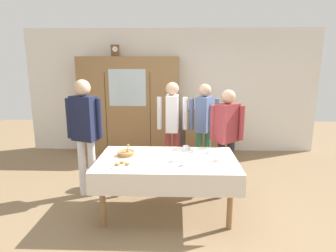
{
  "coord_description": "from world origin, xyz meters",
  "views": [
    {
      "loc": [
        0.13,
        -3.77,
        1.99
      ],
      "look_at": [
        0.0,
        0.2,
        1.1
      ],
      "focal_mm": 30.66,
      "sensor_mm": 36.0,
      "label": 1
    }
  ],
  "objects_px": {
    "tea_cup_far_right": "(218,159)",
    "book_stack": "(208,109)",
    "spoon_near_left": "(143,150)",
    "wall_cabinet": "(130,106)",
    "tea_cup_center": "(186,148)",
    "bread_basket": "(126,153)",
    "spoon_far_right": "(188,156)",
    "person_beside_shelf": "(227,131)",
    "tea_cup_front_edge": "(174,160)",
    "spoon_center": "(220,170)",
    "person_by_cabinet": "(172,120)",
    "mantel_clock": "(116,51)",
    "tea_cup_back_edge": "(194,150)",
    "tea_cup_far_left": "(184,164)",
    "person_behind_table_right": "(204,121)",
    "person_near_right_end": "(85,126)",
    "pastry_plate": "(122,165)",
    "bookshelf_low": "(208,132)",
    "dining_table": "(167,166)",
    "tea_cup_near_left": "(210,151)"
  },
  "relations": [
    {
      "from": "tea_cup_far_right",
      "to": "spoon_near_left",
      "type": "xyz_separation_m",
      "value": [
        -1.02,
        0.45,
        -0.02
      ]
    },
    {
      "from": "spoon_near_left",
      "to": "mantel_clock",
      "type": "bearing_deg",
      "value": 110.22
    },
    {
      "from": "tea_cup_center",
      "to": "mantel_clock",
      "type": "bearing_deg",
      "value": 123.24
    },
    {
      "from": "spoon_far_right",
      "to": "tea_cup_back_edge",
      "type": "bearing_deg",
      "value": 61.97
    },
    {
      "from": "person_by_cabinet",
      "to": "person_near_right_end",
      "type": "distance_m",
      "value": 1.5
    },
    {
      "from": "tea_cup_front_edge",
      "to": "person_near_right_end",
      "type": "bearing_deg",
      "value": 156.14
    },
    {
      "from": "spoon_center",
      "to": "person_by_cabinet",
      "type": "distance_m",
      "value": 1.77
    },
    {
      "from": "mantel_clock",
      "to": "tea_cup_far_left",
      "type": "height_order",
      "value": "mantel_clock"
    },
    {
      "from": "tea_cup_far_left",
      "to": "wall_cabinet",
      "type": "bearing_deg",
      "value": 111.54
    },
    {
      "from": "wall_cabinet",
      "to": "tea_cup_front_edge",
      "type": "distance_m",
      "value": 2.87
    },
    {
      "from": "tea_cup_near_left",
      "to": "person_near_right_end",
      "type": "relative_size",
      "value": 0.07
    },
    {
      "from": "spoon_near_left",
      "to": "person_by_cabinet",
      "type": "xyz_separation_m",
      "value": [
        0.4,
        0.89,
        0.26
      ]
    },
    {
      "from": "tea_cup_center",
      "to": "person_near_right_end",
      "type": "bearing_deg",
      "value": 177.47
    },
    {
      "from": "spoon_far_right",
      "to": "person_behind_table_right",
      "type": "relative_size",
      "value": 0.07
    },
    {
      "from": "wall_cabinet",
      "to": "tea_cup_center",
      "type": "distance_m",
      "value": 2.47
    },
    {
      "from": "tea_cup_far_right",
      "to": "bread_basket",
      "type": "bearing_deg",
      "value": 171.16
    },
    {
      "from": "tea_cup_near_left",
      "to": "tea_cup_far_left",
      "type": "bearing_deg",
      "value": -126.18
    },
    {
      "from": "spoon_far_right",
      "to": "person_beside_shelf",
      "type": "height_order",
      "value": "person_beside_shelf"
    },
    {
      "from": "tea_cup_far_right",
      "to": "person_behind_table_right",
      "type": "distance_m",
      "value": 1.42
    },
    {
      "from": "spoon_near_left",
      "to": "tea_cup_center",
      "type": "bearing_deg",
      "value": 1.37
    },
    {
      "from": "bookshelf_low",
      "to": "person_near_right_end",
      "type": "bearing_deg",
      "value": -133.37
    },
    {
      "from": "spoon_near_left",
      "to": "spoon_far_right",
      "type": "bearing_deg",
      "value": -23.2
    },
    {
      "from": "mantel_clock",
      "to": "tea_cup_far_right",
      "type": "relative_size",
      "value": 1.85
    },
    {
      "from": "person_by_cabinet",
      "to": "pastry_plate",
      "type": "bearing_deg",
      "value": -110.41
    },
    {
      "from": "tea_cup_back_edge",
      "to": "person_beside_shelf",
      "type": "height_order",
      "value": "person_beside_shelf"
    },
    {
      "from": "person_by_cabinet",
      "to": "person_beside_shelf",
      "type": "xyz_separation_m",
      "value": [
        0.85,
        -0.54,
        -0.05
      ]
    },
    {
      "from": "book_stack",
      "to": "person_near_right_end",
      "type": "height_order",
      "value": "person_near_right_end"
    },
    {
      "from": "tea_cup_near_left",
      "to": "pastry_plate",
      "type": "relative_size",
      "value": 0.46
    },
    {
      "from": "person_near_right_end",
      "to": "person_beside_shelf",
      "type": "bearing_deg",
      "value": 7.21
    },
    {
      "from": "book_stack",
      "to": "tea_cup_center",
      "type": "bearing_deg",
      "value": -104.08
    },
    {
      "from": "bread_basket",
      "to": "spoon_center",
      "type": "relative_size",
      "value": 2.02
    },
    {
      "from": "person_behind_table_right",
      "to": "person_beside_shelf",
      "type": "xyz_separation_m",
      "value": [
        0.3,
        -0.6,
        -0.03
      ]
    },
    {
      "from": "bread_basket",
      "to": "person_near_right_end",
      "type": "height_order",
      "value": "person_near_right_end"
    },
    {
      "from": "person_by_cabinet",
      "to": "spoon_far_right",
      "type": "bearing_deg",
      "value": -78.49
    },
    {
      "from": "book_stack",
      "to": "spoon_far_right",
      "type": "xyz_separation_m",
      "value": [
        -0.53,
        -2.5,
        -0.23
      ]
    },
    {
      "from": "tea_cup_back_edge",
      "to": "spoon_near_left",
      "type": "xyz_separation_m",
      "value": [
        -0.73,
        0.1,
        -0.02
      ]
    },
    {
      "from": "pastry_plate",
      "to": "book_stack",
      "type": "bearing_deg",
      "value": 65.1
    },
    {
      "from": "tea_cup_front_edge",
      "to": "spoon_far_right",
      "type": "bearing_deg",
      "value": 51.15
    },
    {
      "from": "tea_cup_front_edge",
      "to": "pastry_plate",
      "type": "distance_m",
      "value": 0.65
    },
    {
      "from": "dining_table",
      "to": "pastry_plate",
      "type": "relative_size",
      "value": 6.49
    },
    {
      "from": "spoon_near_left",
      "to": "person_near_right_end",
      "type": "xyz_separation_m",
      "value": [
        -0.86,
        0.08,
        0.32
      ]
    },
    {
      "from": "tea_cup_far_right",
      "to": "tea_cup_front_edge",
      "type": "xyz_separation_m",
      "value": [
        -0.56,
        -0.05,
        0.0
      ]
    },
    {
      "from": "bread_basket",
      "to": "tea_cup_far_left",
      "type": "bearing_deg",
      "value": -25.9
    },
    {
      "from": "bookshelf_low",
      "to": "tea_cup_front_edge",
      "type": "bearing_deg",
      "value": -104.66
    },
    {
      "from": "tea_cup_far_right",
      "to": "tea_cup_front_edge",
      "type": "distance_m",
      "value": 0.56
    },
    {
      "from": "pastry_plate",
      "to": "person_by_cabinet",
      "type": "height_order",
      "value": "person_by_cabinet"
    },
    {
      "from": "tea_cup_far_right",
      "to": "book_stack",
      "type": "bearing_deg",
      "value": 86.7
    },
    {
      "from": "person_behind_table_right",
      "to": "tea_cup_far_right",
      "type": "bearing_deg",
      "value": -87.57
    },
    {
      "from": "bookshelf_low",
      "to": "tea_cup_center",
      "type": "distance_m",
      "value": 2.3
    },
    {
      "from": "bookshelf_low",
      "to": "tea_cup_far_right",
      "type": "distance_m",
      "value": 2.7
    }
  ]
}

